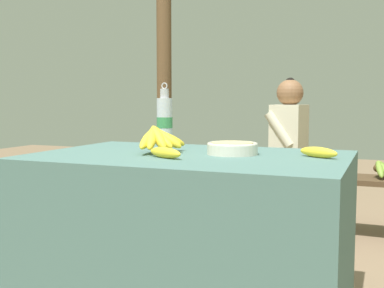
% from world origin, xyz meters
% --- Properties ---
extents(market_counter, '(1.32, 0.87, 0.69)m').
position_xyz_m(market_counter, '(0.00, 0.00, 0.35)').
color(market_counter, '#4C706B').
rests_on(market_counter, ground_plane).
extents(banana_bunch_ripe, '(0.18, 0.31, 0.13)m').
position_xyz_m(banana_bunch_ripe, '(-0.15, 0.02, 0.76)').
color(banana_bunch_ripe, '#4C381E').
rests_on(banana_bunch_ripe, market_counter).
extents(serving_bowl, '(0.22, 0.22, 0.05)m').
position_xyz_m(serving_bowl, '(0.17, 0.07, 0.72)').
color(serving_bowl, silver).
rests_on(serving_bowl, market_counter).
extents(water_bottle, '(0.08, 0.08, 0.32)m').
position_xyz_m(water_bottle, '(-0.24, 0.27, 0.82)').
color(water_bottle, silver).
rests_on(water_bottle, market_counter).
extents(loose_banana_front, '(0.19, 0.12, 0.04)m').
position_xyz_m(loose_banana_front, '(-0.04, -0.16, 0.71)').
color(loose_banana_front, yellow).
rests_on(loose_banana_front, market_counter).
extents(loose_banana_side, '(0.18, 0.13, 0.04)m').
position_xyz_m(loose_banana_side, '(0.53, 0.09, 0.71)').
color(loose_banana_side, yellow).
rests_on(loose_banana_side, market_counter).
extents(wooden_bench, '(1.75, 0.32, 0.41)m').
position_xyz_m(wooden_bench, '(0.25, 1.49, 0.35)').
color(wooden_bench, '#4C3823').
rests_on(wooden_bench, ground_plane).
extents(seated_vendor, '(0.41, 0.40, 1.08)m').
position_xyz_m(seated_vendor, '(0.10, 1.46, 0.62)').
color(seated_vendor, '#473828').
rests_on(seated_vendor, ground_plane).
extents(banana_bunch_green, '(0.15, 0.25, 0.13)m').
position_xyz_m(banana_bunch_green, '(0.76, 1.49, 0.47)').
color(banana_bunch_green, '#4C381E').
rests_on(banana_bunch_green, wooden_bench).
extents(support_post_near, '(0.12, 0.12, 2.59)m').
position_xyz_m(support_post_near, '(-0.94, 1.73, 1.30)').
color(support_post_near, brown).
rests_on(support_post_near, ground_plane).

